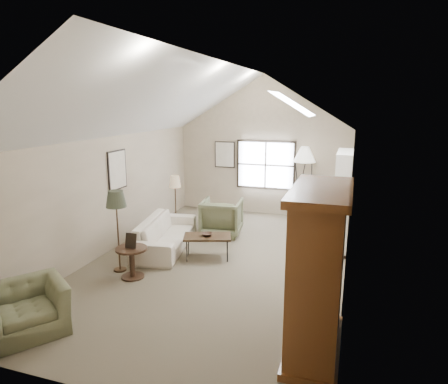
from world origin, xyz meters
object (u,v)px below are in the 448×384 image
(armchair_far, at_px, (222,217))
(side_table, at_px, (132,263))
(coffee_table, at_px, (207,247))
(armoire, at_px, (318,272))
(sofa, at_px, (166,234))
(armchair_near, at_px, (25,309))
(side_chair, at_px, (302,204))

(armchair_far, height_order, side_table, armchair_far)
(coffee_table, bearing_deg, armchair_far, 97.69)
(armchair_far, distance_m, side_table, 3.02)
(coffee_table, height_order, side_table, side_table)
(armchair_far, relative_size, coffee_table, 1.00)
(armoire, bearing_deg, sofa, 141.75)
(armchair_near, height_order, side_chair, side_chair)
(armchair_far, bearing_deg, side_table, 67.38)
(side_chair, bearing_deg, armchair_far, -139.55)
(sofa, relative_size, armchair_far, 2.39)
(armoire, relative_size, armchair_near, 2.03)
(armchair_near, relative_size, armchair_far, 1.11)
(armchair_far, height_order, coffee_table, armchair_far)
(armoire, xyz_separation_m, sofa, (-3.57, 2.81, -0.76))
(side_table, height_order, side_chair, side_chair)
(armchair_near, relative_size, side_chair, 1.15)
(armoire, bearing_deg, armchair_far, 122.99)
(sofa, height_order, armchair_far, armchair_far)
(sofa, xyz_separation_m, armchair_near, (-0.38, -3.68, 0.01))
(armoire, height_order, side_chair, armoire)
(coffee_table, bearing_deg, armchair_near, -113.69)
(side_table, bearing_deg, side_chair, 62.02)
(armchair_far, bearing_deg, coffee_table, 90.36)
(armoire, bearing_deg, coffee_table, 134.14)
(armoire, xyz_separation_m, side_chair, (-0.94, 5.97, -0.63))
(armchair_near, xyz_separation_m, armchair_far, (1.28, 4.99, 0.09))
(armchair_near, xyz_separation_m, side_table, (0.48, 2.08, -0.06))
(armoire, height_order, coffee_table, armoire)
(armoire, distance_m, coffee_table, 3.63)
(sofa, xyz_separation_m, side_chair, (2.63, 3.15, 0.13))
(armchair_near, distance_m, coffee_table, 3.72)
(armchair_far, bearing_deg, side_chair, -140.45)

